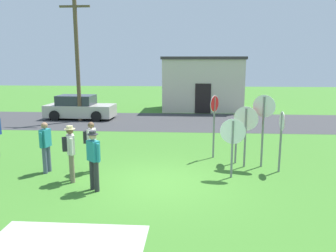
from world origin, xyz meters
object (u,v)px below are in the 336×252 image
Objects in this scene: utility_pole at (77,57)px; person_in_dark_shirt at (94,157)px; stop_sign_center_cluster at (246,126)px; stop_sign_leaning_right at (281,132)px; parked_car_on_street at (79,108)px; stop_sign_nearest at (233,138)px; stop_sign_rear_left at (236,129)px; stop_sign_tallest at (214,117)px; person_with_sunhat at (70,150)px; person_on_left at (91,143)px; stop_sign_rear_right at (263,118)px; person_near_signs at (46,144)px.

utility_pole reaches higher than person_in_dark_shirt.
stop_sign_center_cluster is 1.05× the size of stop_sign_leaning_right.
parked_car_on_street is 13.48m from stop_sign_nearest.
parked_car_on_street is 2.34× the size of stop_sign_rear_left.
person_with_sunhat is (-4.50, -2.91, -0.57)m from stop_sign_tallest.
person_with_sunhat is 1.03× the size of person_on_left.
stop_sign_rear_right is at bearing 17.20° from person_with_sunhat.
parked_car_on_street is 2.59× the size of person_near_signs.
stop_sign_rear_left is 1.58m from stop_sign_nearest.
person_in_dark_shirt is (-3.59, -3.58, -0.60)m from stop_sign_tallest.
stop_sign_tallest reaches higher than parked_car_on_street.
stop_sign_nearest is at bearing -51.32° from parked_car_on_street.
parked_car_on_street is at bearing 134.25° from stop_sign_rear_left.
stop_sign_rear_right is at bearing 45.25° from stop_sign_nearest.
utility_pole is at bearing 135.66° from stop_sign_tallest.
person_in_dark_shirt is (-5.19, -2.55, -0.74)m from stop_sign_rear_right.
stop_sign_tallest is 1.41× the size of person_near_signs.
stop_sign_nearest reaches higher than person_on_left.
stop_sign_center_cluster is at bearing 18.33° from person_with_sunhat.
stop_sign_nearest is (8.42, -10.52, 0.59)m from parked_car_on_street.
stop_sign_leaning_right reaches higher than stop_sign_nearest.
stop_sign_rear_right is 1.72m from stop_sign_nearest.
person_near_signs is 0.97× the size of person_in_dark_shirt.
stop_sign_nearest is (-1.17, -1.18, -0.45)m from stop_sign_rear_right.
person_near_signs is (-5.61, -2.13, -0.63)m from stop_sign_tallest.
stop_sign_rear_right is 1.06× the size of stop_sign_tallest.
person_with_sunhat is (-4.93, -0.71, -0.27)m from stop_sign_nearest.
utility_pole is 2.93× the size of stop_sign_rear_right.
utility_pole reaches higher than person_with_sunhat.
stop_sign_leaning_right is 2.60m from stop_sign_tallest.
stop_sign_rear_left is 5.07m from person_on_left.
stop_sign_leaning_right is at bearing 19.84° from person_in_dark_shirt.
stop_sign_tallest reaches higher than stop_sign_nearest.
stop_sign_nearest is 4.26m from person_in_dark_shirt.
stop_sign_tallest is (-1.00, 1.09, 0.12)m from stop_sign_center_cluster.
stop_sign_rear_left reaches higher than person_near_signs.
person_in_dark_shirt is at bearing -146.08° from stop_sign_rear_left.
stop_sign_rear_right is 6.43m from person_with_sunhat.
stop_sign_nearest is (-0.57, -1.11, -0.18)m from stop_sign_center_cluster.
stop_sign_center_cluster is 0.53m from stop_sign_rear_left.
stop_sign_rear_right is 5.86m from person_on_left.
stop_sign_nearest reaches higher than stop_sign_rear_left.
stop_sign_center_cluster is at bearing -173.77° from stop_sign_rear_right.
person_in_dark_shirt is at bearing -161.11° from stop_sign_nearest.
person_near_signs is at bearing -175.54° from stop_sign_leaning_right.
stop_sign_rear_left is at bearing 33.92° from person_in_dark_shirt.
stop_sign_leaning_right reaches higher than person_in_dark_shirt.
stop_sign_center_cluster is 1.14× the size of stop_sign_rear_left.
stop_sign_rear_right reaches higher than person_with_sunhat.
stop_sign_tallest is 1.41× the size of person_on_left.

